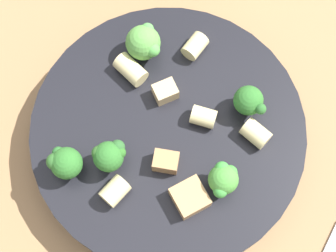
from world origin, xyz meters
The scene contains 15 objects.
ground_plane centered at (0.00, 0.00, 0.00)m, with size 2.00×2.00×0.00m, color #936D47.
pasta_bowl centered at (0.00, 0.00, 0.02)m, with size 0.24×0.24×0.04m.
broccoli_floret_0 centered at (-0.01, 0.05, 0.06)m, with size 0.03×0.03×0.03m.
broccoli_floret_1 centered at (-0.01, 0.09, 0.06)m, with size 0.03×0.03×0.03m.
broccoli_floret_2 centered at (-0.06, -0.03, 0.06)m, with size 0.03×0.03×0.03m.
broccoli_floret_3 centered at (0.00, -0.07, 0.06)m, with size 0.03×0.03×0.03m.
broccoli_floret_4 centered at (0.08, 0.00, 0.06)m, with size 0.03×0.03×0.03m.
rigatoni_0 centered at (0.07, -0.04, 0.05)m, with size 0.02×0.02×0.02m, color beige.
rigatoni_1 centered at (-0.03, -0.07, 0.05)m, with size 0.02×0.02×0.02m, color beige.
rigatoni_2 centered at (-0.04, 0.06, 0.05)m, with size 0.02×0.02×0.02m, color beige.
rigatoni_3 centered at (0.06, 0.02, 0.05)m, with size 0.02×0.02×0.03m, color beige.
rigatoni_4 centered at (0.00, -0.03, 0.05)m, with size 0.02×0.02×0.02m, color beige.
chicken_chunk_0 centered at (-0.06, 0.00, 0.04)m, with size 0.03×0.03×0.01m, color tan.
chicken_chunk_1 centered at (-0.03, 0.01, 0.04)m, with size 0.02×0.02×0.02m, color #A87A4C.
chicken_chunk_2 centered at (0.03, -0.01, 0.04)m, with size 0.02×0.02×0.01m, color tan.
Camera 1 is at (-0.14, 0.04, 0.50)m, focal length 60.00 mm.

